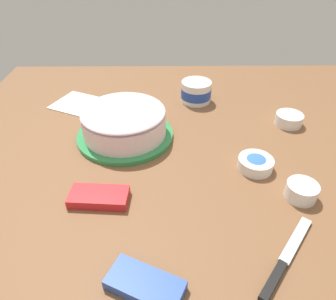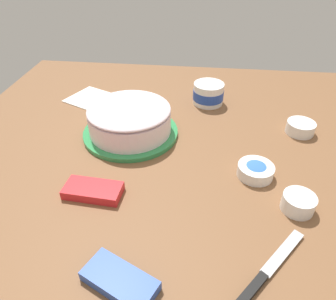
{
  "view_description": "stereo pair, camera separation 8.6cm",
  "coord_description": "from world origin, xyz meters",
  "px_view_note": "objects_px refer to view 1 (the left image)",
  "views": [
    {
      "loc": [
        -0.08,
        -0.63,
        0.55
      ],
      "look_at": [
        -0.07,
        0.06,
        0.04
      ],
      "focal_mm": 33.16,
      "sensor_mm": 36.0,
      "label": 1
    },
    {
      "loc": [
        0.01,
        -0.62,
        0.55
      ],
      "look_at": [
        -0.07,
        0.06,
        0.04
      ],
      "focal_mm": 33.16,
      "sensor_mm": 36.0,
      "label": 2
    }
  ],
  "objects_px": {
    "spreading_knife": "(283,263)",
    "paper_napkin": "(76,103)",
    "frosted_cake": "(124,123)",
    "candy_box_lower": "(145,285)",
    "candy_box_upper": "(99,197)",
    "sprinkle_bowl_blue": "(256,163)",
    "frosting_tub": "(196,91)",
    "sprinkle_bowl_yellow": "(289,119)",
    "sprinkle_bowl_green": "(302,191)"
  },
  "relations": [
    {
      "from": "spreading_knife",
      "to": "paper_napkin",
      "type": "relative_size",
      "value": 1.31
    },
    {
      "from": "frosted_cake",
      "to": "candy_box_lower",
      "type": "distance_m",
      "value": 0.51
    },
    {
      "from": "spreading_knife",
      "to": "paper_napkin",
      "type": "distance_m",
      "value": 0.88
    },
    {
      "from": "spreading_knife",
      "to": "paper_napkin",
      "type": "height_order",
      "value": "spreading_knife"
    },
    {
      "from": "candy_box_upper",
      "to": "sprinkle_bowl_blue",
      "type": "bearing_deg",
      "value": 20.24
    },
    {
      "from": "frosted_cake",
      "to": "spreading_knife",
      "type": "bearing_deg",
      "value": -51.93
    },
    {
      "from": "frosting_tub",
      "to": "candy_box_upper",
      "type": "bearing_deg",
      "value": -118.19
    },
    {
      "from": "sprinkle_bowl_yellow",
      "to": "candy_box_lower",
      "type": "height_order",
      "value": "sprinkle_bowl_yellow"
    },
    {
      "from": "frosting_tub",
      "to": "sprinkle_bowl_yellow",
      "type": "xyz_separation_m",
      "value": [
        0.29,
        -0.17,
        -0.02
      ]
    },
    {
      "from": "sprinkle_bowl_yellow",
      "to": "paper_napkin",
      "type": "xyz_separation_m",
      "value": [
        -0.74,
        0.15,
        -0.02
      ]
    },
    {
      "from": "frosting_tub",
      "to": "paper_napkin",
      "type": "bearing_deg",
      "value": -177.73
    },
    {
      "from": "candy_box_lower",
      "to": "candy_box_upper",
      "type": "distance_m",
      "value": 0.26
    },
    {
      "from": "candy_box_lower",
      "to": "candy_box_upper",
      "type": "bearing_deg",
      "value": 143.52
    },
    {
      "from": "spreading_knife",
      "to": "candy_box_lower",
      "type": "bearing_deg",
      "value": -170.09
    },
    {
      "from": "candy_box_lower",
      "to": "sprinkle_bowl_blue",
      "type": "bearing_deg",
      "value": 75.61
    },
    {
      "from": "spreading_knife",
      "to": "paper_napkin",
      "type": "bearing_deg",
      "value": 129.67
    },
    {
      "from": "sprinkle_bowl_green",
      "to": "sprinkle_bowl_yellow",
      "type": "distance_m",
      "value": 0.35
    },
    {
      "from": "frosted_cake",
      "to": "candy_box_lower",
      "type": "relative_size",
      "value": 2.1
    },
    {
      "from": "candy_box_upper",
      "to": "paper_napkin",
      "type": "height_order",
      "value": "candy_box_upper"
    },
    {
      "from": "candy_box_lower",
      "to": "paper_napkin",
      "type": "distance_m",
      "value": 0.78
    },
    {
      "from": "spreading_knife",
      "to": "candy_box_lower",
      "type": "distance_m",
      "value": 0.27
    },
    {
      "from": "sprinkle_bowl_green",
      "to": "candy_box_lower",
      "type": "height_order",
      "value": "sprinkle_bowl_green"
    },
    {
      "from": "frosted_cake",
      "to": "frosting_tub",
      "type": "bearing_deg",
      "value": 44.93
    },
    {
      "from": "sprinkle_bowl_yellow",
      "to": "paper_napkin",
      "type": "relative_size",
      "value": 0.59
    },
    {
      "from": "candy_box_upper",
      "to": "spreading_knife",
      "type": "bearing_deg",
      "value": -20.5
    },
    {
      "from": "sprinkle_bowl_blue",
      "to": "sprinkle_bowl_green",
      "type": "relative_size",
      "value": 1.25
    },
    {
      "from": "sprinkle_bowl_blue",
      "to": "paper_napkin",
      "type": "relative_size",
      "value": 0.63
    },
    {
      "from": "sprinkle_bowl_blue",
      "to": "sprinkle_bowl_yellow",
      "type": "bearing_deg",
      "value": 54.11
    },
    {
      "from": "frosted_cake",
      "to": "sprinkle_bowl_blue",
      "type": "relative_size",
      "value": 3.13
    },
    {
      "from": "sprinkle_bowl_green",
      "to": "candy_box_upper",
      "type": "relative_size",
      "value": 0.54
    },
    {
      "from": "frosting_tub",
      "to": "sprinkle_bowl_green",
      "type": "xyz_separation_m",
      "value": [
        0.21,
        -0.51,
        -0.02
      ]
    },
    {
      "from": "spreading_knife",
      "to": "sprinkle_bowl_blue",
      "type": "distance_m",
      "value": 0.3
    },
    {
      "from": "sprinkle_bowl_yellow",
      "to": "sprinkle_bowl_blue",
      "type": "bearing_deg",
      "value": -125.89
    },
    {
      "from": "sprinkle_bowl_yellow",
      "to": "candy_box_upper",
      "type": "distance_m",
      "value": 0.67
    },
    {
      "from": "sprinkle_bowl_blue",
      "to": "candy_box_lower",
      "type": "height_order",
      "value": "sprinkle_bowl_blue"
    },
    {
      "from": "spreading_knife",
      "to": "paper_napkin",
      "type": "xyz_separation_m",
      "value": [
        -0.56,
        0.68,
        -0.0
      ]
    },
    {
      "from": "sprinkle_bowl_yellow",
      "to": "spreading_knife",
      "type": "bearing_deg",
      "value": -108.81
    },
    {
      "from": "frosting_tub",
      "to": "spreading_knife",
      "type": "relative_size",
      "value": 0.57
    },
    {
      "from": "frosted_cake",
      "to": "candy_box_upper",
      "type": "distance_m",
      "value": 0.28
    },
    {
      "from": "candy_box_upper",
      "to": "paper_napkin",
      "type": "xyz_separation_m",
      "value": [
        -0.17,
        0.5,
        -0.01
      ]
    },
    {
      "from": "frosted_cake",
      "to": "sprinkle_bowl_blue",
      "type": "distance_m",
      "value": 0.4
    },
    {
      "from": "frosted_cake",
      "to": "candy_box_upper",
      "type": "xyz_separation_m",
      "value": [
        -0.04,
        -0.28,
        -0.04
      ]
    },
    {
      "from": "spreading_knife",
      "to": "sprinkle_bowl_blue",
      "type": "relative_size",
      "value": 2.06
    },
    {
      "from": "sprinkle_bowl_yellow",
      "to": "candy_box_lower",
      "type": "distance_m",
      "value": 0.73
    },
    {
      "from": "sprinkle_bowl_blue",
      "to": "paper_napkin",
      "type": "distance_m",
      "value": 0.69
    },
    {
      "from": "sprinkle_bowl_blue",
      "to": "frosting_tub",
      "type": "bearing_deg",
      "value": 108.07
    },
    {
      "from": "sprinkle_bowl_blue",
      "to": "paper_napkin",
      "type": "xyz_separation_m",
      "value": [
        -0.57,
        0.38,
        -0.02
      ]
    },
    {
      "from": "frosting_tub",
      "to": "sprinkle_bowl_yellow",
      "type": "bearing_deg",
      "value": -30.0
    },
    {
      "from": "frosted_cake",
      "to": "frosting_tub",
      "type": "height_order",
      "value": "frosted_cake"
    },
    {
      "from": "frosted_cake",
      "to": "sprinkle_bowl_green",
      "type": "height_order",
      "value": "frosted_cake"
    }
  ]
}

